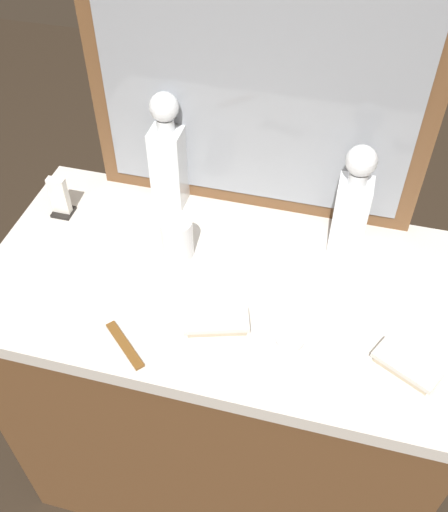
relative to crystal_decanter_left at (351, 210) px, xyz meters
name	(u,v)px	position (x,y,z in m)	size (l,w,h in m)	color
ground_plane	(224,460)	(-0.25, -0.18, -1.06)	(6.00, 6.00, 0.00)	#2D2319
dresser	(224,388)	(-0.25, -0.18, -0.59)	(1.12, 0.60, 0.94)	brown
dresser_mirror	(256,98)	(-0.25, 0.10, 0.19)	(0.80, 0.03, 0.62)	brown
crystal_decanter_left	(351,210)	(0.00, 0.00, 0.00)	(0.08, 0.08, 0.29)	white
crystal_decanter_far_right	(169,161)	(-0.46, 0.06, 0.01)	(0.08, 0.08, 0.32)	white
crystal_tumbler_center	(177,239)	(-0.38, -0.12, -0.07)	(0.08, 0.08, 0.10)	white
silver_brush_far_right	(217,323)	(-0.24, -0.31, -0.11)	(0.15, 0.10, 0.02)	#B7A88C
silver_brush_front	(406,366)	(0.16, -0.32, -0.11)	(0.14, 0.11, 0.02)	#B7A88C
porcelain_dish	(290,339)	(-0.08, -0.31, -0.11)	(0.06, 0.06, 0.01)	silver
tortoiseshell_comb	(125,345)	(-0.41, -0.41, -0.11)	(0.12, 0.10, 0.01)	brown
napkin_holder	(60,199)	(-0.71, -0.06, -0.07)	(0.05, 0.05, 0.11)	black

